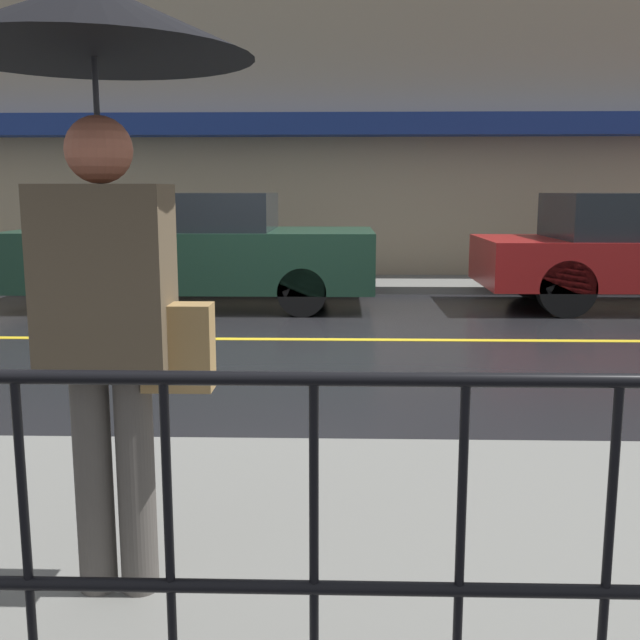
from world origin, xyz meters
TOP-DOWN VIEW (x-y plane):
  - ground_plane at (0.00, 0.00)m, footprint 80.00×80.00m
  - sidewalk_near at (0.00, -4.85)m, footprint 28.00×2.70m
  - sidewalk_far at (0.00, 4.32)m, footprint 28.00×1.63m
  - lane_marking at (0.00, 0.00)m, footprint 25.20×0.12m
  - building_storefront at (0.00, 5.26)m, footprint 28.00×0.85m
  - railing_foreground at (0.00, -5.95)m, footprint 12.00×0.04m
  - pedestrian at (-0.37, -5.19)m, footprint 1.04×1.04m
  - car_dark_green at (-1.57, 2.33)m, footprint 4.76×1.91m

SIDE VIEW (x-z plane):
  - ground_plane at x=0.00m, z-range 0.00..0.00m
  - lane_marking at x=0.00m, z-range 0.00..0.01m
  - sidewalk_near at x=0.00m, z-range 0.00..0.11m
  - sidewalk_far at x=0.00m, z-range 0.00..0.11m
  - railing_foreground at x=0.00m, z-range 0.24..1.25m
  - car_dark_green at x=-1.57m, z-range 0.01..1.53m
  - pedestrian at x=-0.37m, z-range 0.72..2.81m
  - building_storefront at x=0.00m, z-range -0.04..6.41m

